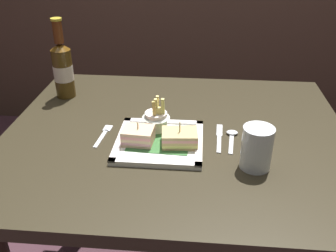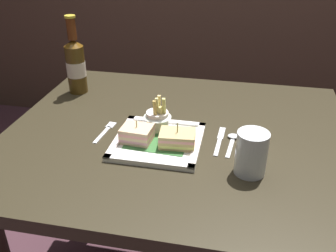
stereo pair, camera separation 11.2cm
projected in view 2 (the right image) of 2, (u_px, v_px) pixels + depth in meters
dining_table at (177, 175)px, 1.25m from camera, size 1.06×0.90×0.77m
square_plate at (158, 141)px, 1.11m from camera, size 0.25×0.25×0.02m
sandwich_half_left at (137, 134)px, 1.10m from camera, size 0.09×0.08×0.07m
sandwich_half_right at (177, 139)px, 1.08m from camera, size 0.11×0.08×0.07m
fries_cup at (158, 117)px, 1.15m from camera, size 0.09×0.09×0.11m
beer_bottle at (76, 64)px, 1.40m from camera, size 0.07×0.07×0.29m
water_glass at (251, 156)px, 0.97m from camera, size 0.08×0.08×0.12m
fork at (106, 130)px, 1.18m from camera, size 0.03×0.14×0.00m
knife at (220, 140)px, 1.13m from camera, size 0.02×0.17×0.00m
spoon at (233, 139)px, 1.13m from camera, size 0.03×0.13×0.01m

